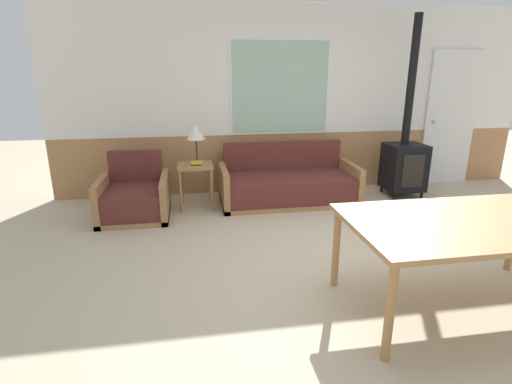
% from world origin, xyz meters
% --- Properties ---
extents(ground_plane, '(16.00, 16.00, 0.00)m').
position_xyz_m(ground_plane, '(0.00, 0.00, 0.00)').
color(ground_plane, beige).
extents(wall_back, '(7.20, 0.09, 2.70)m').
position_xyz_m(wall_back, '(-0.02, 2.63, 1.36)').
color(wall_back, '#AD7A4C').
rests_on(wall_back, ground_plane).
extents(couch, '(1.88, 0.87, 0.79)m').
position_xyz_m(couch, '(-0.30, 2.00, 0.24)').
color(couch, '#9E7042').
rests_on(couch, ground_plane).
extents(armchair, '(0.85, 0.88, 0.78)m').
position_xyz_m(armchair, '(-2.37, 1.76, 0.23)').
color(armchair, '#9E7042').
rests_on(armchair, ground_plane).
extents(side_table, '(0.46, 0.46, 0.59)m').
position_xyz_m(side_table, '(-1.58, 1.98, 0.47)').
color(side_table, '#9E7042').
rests_on(side_table, ground_plane).
extents(table_lamp, '(0.25, 0.25, 0.52)m').
position_xyz_m(table_lamp, '(-1.56, 2.06, 1.00)').
color(table_lamp, '#262628').
rests_on(table_lamp, side_table).
extents(book_stack, '(0.23, 0.18, 0.06)m').
position_xyz_m(book_stack, '(-1.57, 1.89, 0.62)').
color(book_stack, gold).
rests_on(book_stack, side_table).
extents(dining_table, '(1.83, 1.07, 0.74)m').
position_xyz_m(dining_table, '(0.40, -0.77, 0.67)').
color(dining_table, '#B27F4C').
rests_on(dining_table, ground_plane).
extents(wood_stove, '(0.53, 0.51, 2.52)m').
position_xyz_m(wood_stove, '(1.44, 2.01, 0.57)').
color(wood_stove, black).
rests_on(wood_stove, ground_plane).
extents(entry_door, '(0.85, 0.09, 2.09)m').
position_xyz_m(entry_door, '(2.47, 2.57, 1.04)').
color(entry_door, white).
rests_on(entry_door, ground_plane).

